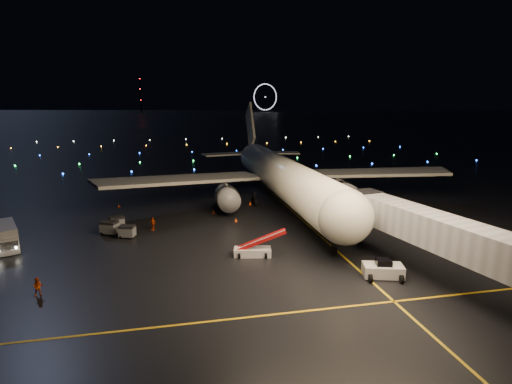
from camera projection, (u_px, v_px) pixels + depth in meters
ground at (179, 124)px, 327.45m from camera, size 2000.00×2000.00×0.00m
lane_centre at (301, 219)px, 57.47m from camera, size 0.25×80.00×0.02m
lane_cross at (190, 324)px, 30.20m from camera, size 60.00×0.25×0.02m
airliner at (277, 153)px, 66.27m from camera, size 58.45×55.53×16.53m
pushback_tug at (383, 268)px, 38.17m from camera, size 4.11×2.88×1.77m
belt_loader at (252, 243)px, 43.37m from camera, size 6.10×2.67×2.86m
service_truck at (4, 236)px, 45.80m from camera, size 5.39×8.06×2.85m
crew_b at (38, 287)px, 34.44m from camera, size 0.94×0.82×1.67m
crew_c at (153, 224)px, 52.38m from camera, size 1.07×0.93×1.73m
safety_cone_0 at (236, 220)px, 56.23m from camera, size 0.47×0.47×0.52m
safety_cone_1 at (250, 203)px, 65.61m from camera, size 0.60×0.60×0.56m
safety_cone_2 at (213, 212)px, 60.38m from camera, size 0.49×0.49×0.47m
safety_cone_3 at (119, 206)px, 64.02m from camera, size 0.64×0.64×0.55m
ferris_wheel at (265, 98)px, 756.95m from camera, size 49.33×16.80×52.00m
radio_mast at (140, 95)px, 729.05m from camera, size 1.80×1.80×64.00m
taxiway_lights at (189, 150)px, 142.01m from camera, size 164.00×92.00×0.36m
baggage_cart_0 at (127, 232)px, 49.47m from camera, size 2.12×1.75×1.55m
baggage_cart_1 at (109, 228)px, 50.70m from camera, size 2.42×2.11×1.71m
baggage_cart_2 at (117, 222)px, 53.23m from camera, size 2.15×1.76×1.59m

